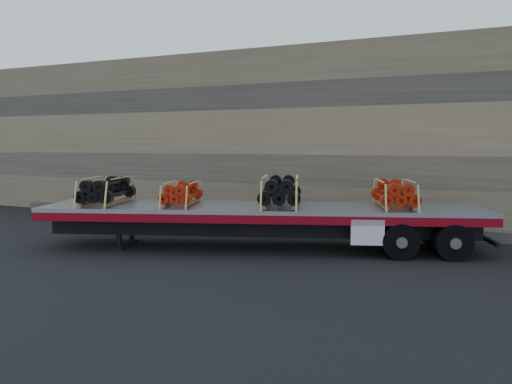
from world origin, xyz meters
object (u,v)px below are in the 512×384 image
(bundle_midrear, at_px, (281,192))
(bundle_rear, at_px, (394,194))
(bundle_front, at_px, (107,191))
(bundle_midfront, at_px, (182,194))
(trailer, at_px, (261,227))

(bundle_midrear, xyz_separation_m, bundle_rear, (3.22, 1.08, -0.05))
(bundle_front, distance_m, bundle_midfront, 2.40)
(bundle_midrear, relative_size, bundle_rear, 1.12)
(bundle_front, relative_size, bundle_midfront, 1.19)
(trailer, xyz_separation_m, bundle_front, (-4.62, -1.54, 1.06))
(bundle_midrear, height_order, bundle_rear, bundle_midrear)
(bundle_rear, bearing_deg, bundle_midrear, 180.00)
(bundle_midfront, bearing_deg, bundle_front, -180.00)
(trailer, bearing_deg, bundle_midrear, -0.00)
(bundle_front, xyz_separation_m, bundle_rear, (8.41, 2.81, -0.02))
(bundle_front, bearing_deg, bundle_midrear, 0.00)
(trailer, relative_size, bundle_rear, 6.18)
(bundle_midfront, bearing_deg, bundle_midrear, -0.00)
(bundle_front, distance_m, bundle_midrear, 5.47)
(bundle_rear, bearing_deg, trailer, 180.00)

